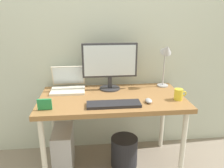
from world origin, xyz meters
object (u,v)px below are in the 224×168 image
object	(u,v)px
laptop	(68,84)
computer_tower	(64,149)
desk_lamp	(166,56)
mouse	(149,101)
wastebasket	(124,152)
coffee_mug	(179,94)
desk	(112,104)
monitor	(110,64)
keyboard	(114,104)
photo_frame	(45,104)

from	to	relation	value
laptop	computer_tower	size ratio (longest dim) A/B	0.76
computer_tower	desk_lamp	bearing A→B (deg)	11.07
mouse	wastebasket	bearing A→B (deg)	135.58
desk_lamp	coffee_mug	xyz separation A→B (m)	(0.02, -0.34, -0.27)
laptop	wastebasket	bearing A→B (deg)	-23.37
laptop	coffee_mug	bearing A→B (deg)	-20.20
desk	monitor	world-z (taller)	monitor
desk_lamp	computer_tower	xyz separation A→B (m)	(-1.01, -0.20, -0.85)
laptop	coffee_mug	distance (m)	1.04
desk	desk_lamp	size ratio (longest dim) A/B	2.87
monitor	desk_lamp	size ratio (longest dim) A/B	1.16
laptop	keyboard	bearing A→B (deg)	-47.00
mouse	coffee_mug	bearing A→B (deg)	8.04
laptop	mouse	bearing A→B (deg)	-29.56
desk	keyboard	distance (m)	0.22
monitor	desk_lamp	world-z (taller)	monitor
desk	monitor	size ratio (longest dim) A/B	2.46
monitor	mouse	bearing A→B (deg)	-52.27
keyboard	wastebasket	world-z (taller)	keyboard
mouse	laptop	bearing A→B (deg)	150.44
photo_frame	laptop	bearing A→B (deg)	72.69
coffee_mug	keyboard	bearing A→B (deg)	-173.01
mouse	coffee_mug	distance (m)	0.28
coffee_mug	photo_frame	world-z (taller)	coffee_mug
laptop	wastebasket	xyz separation A→B (m)	(0.53, -0.23, -0.65)
monitor	laptop	distance (m)	0.46
laptop	desk_lamp	size ratio (longest dim) A/B	0.71
photo_frame	wastebasket	size ratio (longest dim) A/B	0.37
desk_lamp	keyboard	distance (m)	0.75
desk_lamp	desk	bearing A→B (deg)	-159.13
photo_frame	computer_tower	world-z (taller)	photo_frame
desk_lamp	photo_frame	bearing A→B (deg)	-158.19
laptop	photo_frame	world-z (taller)	laptop
laptop	photo_frame	distance (m)	0.48
computer_tower	wastebasket	xyz separation A→B (m)	(0.59, -0.01, -0.06)
monitor	keyboard	size ratio (longest dim) A/B	1.19
desk	monitor	distance (m)	0.39
laptop	coffee_mug	xyz separation A→B (m)	(0.97, -0.36, -0.01)
desk	wastebasket	xyz separation A→B (m)	(0.12, 0.00, -0.52)
desk_lamp	photo_frame	distance (m)	1.21
monitor	keyboard	distance (m)	0.48
desk	keyboard	size ratio (longest dim) A/B	2.94
monitor	computer_tower	xyz separation A→B (m)	(-0.47, -0.20, -0.79)
desk_lamp	mouse	world-z (taller)	desk_lamp
desk	keyboard	xyz separation A→B (m)	(-0.01, -0.20, 0.08)
monitor	wastebasket	size ratio (longest dim) A/B	1.75
coffee_mug	mouse	bearing A→B (deg)	-171.96
desk	monitor	bearing A→B (deg)	89.33
monitor	coffee_mug	bearing A→B (deg)	-30.85
mouse	photo_frame	bearing A→B (deg)	-175.79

